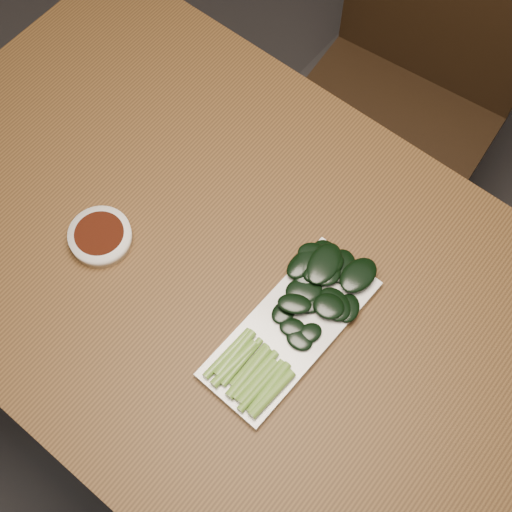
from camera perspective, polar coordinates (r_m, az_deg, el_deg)
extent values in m
plane|color=#2F2D2D|center=(1.89, -0.19, -11.24)|extent=(6.00, 6.00, 0.00)
cube|color=#4F3216|center=(1.20, -0.30, -2.78)|extent=(1.40, 0.80, 0.04)
cylinder|color=#4F3216|center=(1.88, -9.04, 11.83)|extent=(0.05, 0.05, 0.71)
cube|color=black|center=(1.74, 9.85, 9.40)|extent=(0.50, 0.50, 0.04)
cylinder|color=black|center=(1.87, 0.49, 4.17)|extent=(0.04, 0.04, 0.41)
cylinder|color=black|center=(1.81, 11.17, -1.99)|extent=(0.04, 0.04, 0.41)
cylinder|color=black|center=(2.07, 6.70, 12.23)|extent=(0.04, 0.04, 0.41)
cylinder|color=black|center=(2.01, 16.58, 6.83)|extent=(0.04, 0.04, 0.41)
cube|color=black|center=(1.69, 14.81, 18.82)|extent=(0.46, 0.08, 0.44)
cylinder|color=white|center=(1.23, -12.33, 1.49)|extent=(0.11, 0.11, 0.03)
cylinder|color=#361004|center=(1.22, -12.44, 1.76)|extent=(0.08, 0.08, 0.00)
cube|color=white|center=(1.15, 2.80, -5.83)|extent=(0.14, 0.32, 0.01)
cylinder|color=olive|center=(1.12, -2.29, -7.79)|extent=(0.02, 0.10, 0.01)
cylinder|color=olive|center=(1.12, -1.70, -7.78)|extent=(0.02, 0.09, 0.01)
cylinder|color=olive|center=(1.11, -1.76, -8.60)|extent=(0.02, 0.09, 0.01)
cylinder|color=olive|center=(1.11, -1.14, -8.47)|extent=(0.01, 0.09, 0.01)
cylinder|color=olive|center=(1.11, -0.51, -8.74)|extent=(0.01, 0.08, 0.01)
cylinder|color=olive|center=(1.11, -0.59, -9.28)|extent=(0.02, 0.10, 0.02)
cylinder|color=olive|center=(1.11, -0.05, -9.49)|extent=(0.02, 0.10, 0.01)
cylinder|color=olive|center=(1.10, 0.16, -10.05)|extent=(0.02, 0.09, 0.01)
cylinder|color=olive|center=(1.10, 0.43, -10.33)|extent=(0.02, 0.10, 0.01)
cylinder|color=olive|center=(1.10, 1.05, -10.51)|extent=(0.01, 0.10, 0.01)
cylinder|color=olive|center=(1.10, 1.29, -10.96)|extent=(0.02, 0.09, 0.02)
ellipsoid|color=black|center=(1.17, 4.05, -0.51)|extent=(0.06, 0.09, 0.01)
ellipsoid|color=black|center=(1.17, 4.99, -0.83)|extent=(0.08, 0.06, 0.01)
ellipsoid|color=black|center=(1.14, 5.85, -4.01)|extent=(0.06, 0.06, 0.01)
ellipsoid|color=black|center=(1.17, 4.79, -1.33)|extent=(0.05, 0.05, 0.01)
ellipsoid|color=black|center=(1.17, 5.45, -0.59)|extent=(0.06, 0.09, 0.01)
ellipsoid|color=black|center=(1.15, 4.15, -3.60)|extent=(0.08, 0.08, 0.01)
ellipsoid|color=black|center=(1.17, 4.01, -1.36)|extent=(0.07, 0.07, 0.01)
ellipsoid|color=black|center=(1.15, 6.28, -3.85)|extent=(0.08, 0.07, 0.01)
ellipsoid|color=black|center=(1.17, 8.19, -1.52)|extent=(0.06, 0.08, 0.01)
ellipsoid|color=black|center=(1.19, 5.55, 0.26)|extent=(0.06, 0.06, 0.01)
ellipsoid|color=black|center=(1.18, 6.80, -0.80)|extent=(0.07, 0.08, 0.01)
ellipsoid|color=black|center=(1.15, 3.85, -2.78)|extent=(0.08, 0.08, 0.01)
ellipsoid|color=black|center=(1.13, 3.10, -3.83)|extent=(0.06, 0.06, 0.01)
ellipsoid|color=black|center=(1.17, 4.61, 0.18)|extent=(0.07, 0.06, 0.01)
ellipsoid|color=black|center=(1.16, 5.42, -0.89)|extent=(0.07, 0.09, 0.01)
ellipsoid|color=black|center=(1.15, 7.35, -4.15)|extent=(0.05, 0.06, 0.01)
ellipsoid|color=black|center=(1.14, 2.23, -4.50)|extent=(0.04, 0.05, 0.01)
ellipsoid|color=black|center=(1.13, 4.30, -6.17)|extent=(0.05, 0.05, 0.01)
ellipsoid|color=black|center=(1.13, 3.49, -6.69)|extent=(0.05, 0.04, 0.01)
ellipsoid|color=black|center=(1.13, 2.92, -5.71)|extent=(0.05, 0.05, 0.01)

